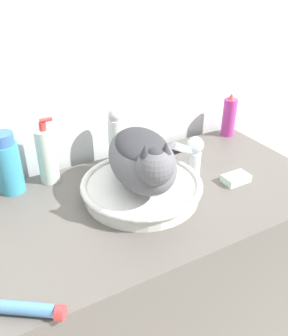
# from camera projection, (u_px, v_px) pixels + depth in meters

# --- Properties ---
(wall_back) EXTENTS (8.00, 0.05, 2.40)m
(wall_back) POSITION_uv_depth(u_px,v_px,m) (87.00, 58.00, 1.13)
(wall_back) COLOR silver
(wall_back) RESTS_ON ground_plane
(vanity_counter) EXTENTS (1.19, 0.56, 0.86)m
(vanity_counter) POSITION_uv_depth(u_px,v_px,m) (139.00, 298.00, 1.26)
(vanity_counter) COLOR #56514C
(vanity_counter) RESTS_ON ground_plane
(sink_basin) EXTENTS (0.36, 0.36, 0.05)m
(sink_basin) POSITION_uv_depth(u_px,v_px,m) (142.00, 187.00, 1.05)
(sink_basin) COLOR silver
(sink_basin) RESTS_ON vanity_counter
(cat) EXTENTS (0.32, 0.35, 0.18)m
(cat) POSITION_uv_depth(u_px,v_px,m) (143.00, 157.00, 0.99)
(cat) COLOR #56565B
(cat) RESTS_ON sink_basin
(faucet) EXTENTS (0.13, 0.05, 0.14)m
(faucet) POSITION_uv_depth(u_px,v_px,m) (193.00, 153.00, 1.13)
(faucet) COLOR silver
(faucet) RESTS_ON vanity_counter
(lotion_bottle_white) EXTENTS (0.06, 0.06, 0.20)m
(lotion_bottle_white) POSITION_uv_depth(u_px,v_px,m) (117.00, 137.00, 1.19)
(lotion_bottle_white) COLOR silver
(lotion_bottle_white) RESTS_ON vanity_counter
(mouthwash_bottle) EXTENTS (0.08, 0.08, 0.19)m
(mouthwash_bottle) POSITION_uv_depth(u_px,v_px,m) (8.00, 164.00, 1.04)
(mouthwash_bottle) COLOR teal
(mouthwash_bottle) RESTS_ON vanity_counter
(soap_pump_bottle) EXTENTS (0.06, 0.06, 0.21)m
(soap_pump_bottle) POSITION_uv_depth(u_px,v_px,m) (47.00, 156.00, 1.09)
(soap_pump_bottle) COLOR silver
(soap_pump_bottle) RESTS_ON vanity_counter
(spray_bottle_trigger) EXTENTS (0.05, 0.05, 0.17)m
(spray_bottle_trigger) POSITION_uv_depth(u_px,v_px,m) (229.00, 116.00, 1.40)
(spray_bottle_trigger) COLOR #B2338C
(spray_bottle_trigger) RESTS_ON vanity_counter
(cream_tube) EXTENTS (0.13, 0.10, 0.03)m
(cream_tube) POSITION_uv_depth(u_px,v_px,m) (32.00, 309.00, 0.70)
(cream_tube) COLOR #4C7FB2
(cream_tube) RESTS_ON vanity_counter
(soap_bar) EXTENTS (0.08, 0.05, 0.02)m
(soap_bar) POSITION_uv_depth(u_px,v_px,m) (236.00, 178.00, 1.13)
(soap_bar) COLOR silver
(soap_bar) RESTS_ON vanity_counter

